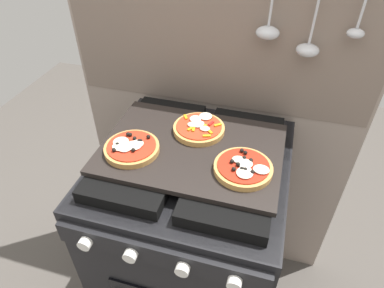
# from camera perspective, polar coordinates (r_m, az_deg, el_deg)

# --- Properties ---
(kitchen_backsplash) EXTENTS (1.10, 0.09, 1.55)m
(kitchen_backsplash) POSITION_cam_1_polar(r_m,az_deg,el_deg) (1.36, 3.97, 4.02)
(kitchen_backsplash) COLOR gray
(kitchen_backsplash) RESTS_ON ground_plane
(stove) EXTENTS (0.60, 0.64, 0.90)m
(stove) POSITION_cam_1_polar(r_m,az_deg,el_deg) (1.37, -0.02, -15.63)
(stove) COLOR black
(stove) RESTS_ON ground_plane
(baking_tray) EXTENTS (0.54, 0.38, 0.02)m
(baking_tray) POSITION_cam_1_polar(r_m,az_deg,el_deg) (1.03, -0.00, -0.77)
(baking_tray) COLOR black
(baking_tray) RESTS_ON stove
(pizza_left) EXTENTS (0.16, 0.16, 0.03)m
(pizza_left) POSITION_cam_1_polar(r_m,az_deg,el_deg) (1.02, -10.19, -0.59)
(pizza_left) COLOR #C18947
(pizza_left) RESTS_ON baking_tray
(pizza_right) EXTENTS (0.16, 0.16, 0.03)m
(pizza_right) POSITION_cam_1_polar(r_m,az_deg,el_deg) (0.95, 8.66, -3.96)
(pizza_right) COLOR tan
(pizza_right) RESTS_ON baking_tray
(pizza_center) EXTENTS (0.16, 0.16, 0.03)m
(pizza_center) POSITION_cam_1_polar(r_m,az_deg,el_deg) (1.08, 1.15, 2.76)
(pizza_center) COLOR tan
(pizza_center) RESTS_ON baking_tray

